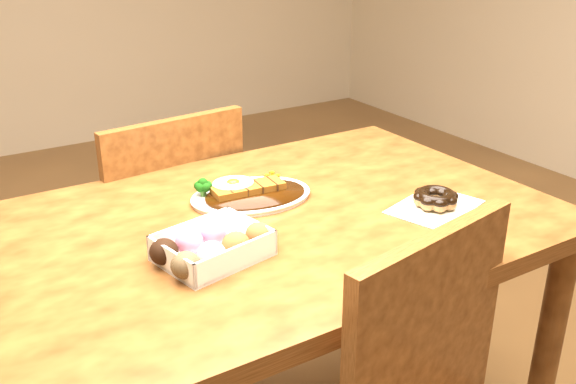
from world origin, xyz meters
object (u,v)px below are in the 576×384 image
katsu_curry_plate (249,193)px  pon_de_ring (435,199)px  donut_box (211,246)px  chair_far (161,240)px  table (273,258)px

katsu_curry_plate → pon_de_ring: size_ratio=1.26×
donut_box → pon_de_ring: 0.52m
katsu_curry_plate → chair_far: bearing=98.7°
table → chair_far: size_ratio=1.38×
pon_de_ring → donut_box: bearing=174.5°
chair_far → katsu_curry_plate: (0.06, -0.42, 0.29)m
table → donut_box: donut_box is taller
table → pon_de_ring: 0.38m
table → chair_far: (-0.06, 0.54, -0.17)m
table → katsu_curry_plate: bearing=87.4°
table → chair_far: 0.57m
table → pon_de_ring: (0.33, -0.15, 0.12)m
donut_box → pon_de_ring: bearing=-5.5°
chair_far → donut_box: 0.71m
table → pon_de_ring: pon_de_ring is taller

